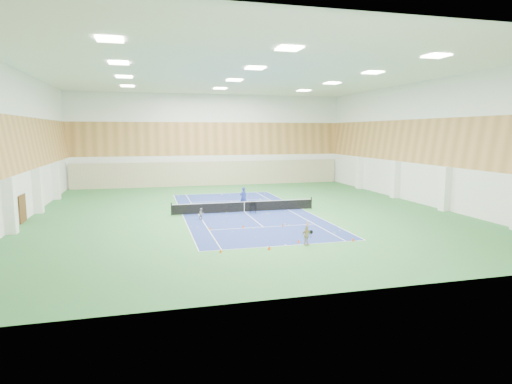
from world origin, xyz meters
TOP-DOWN VIEW (x-y plane):
  - ground at (0.00, 0.00)m, footprint 40.00×40.00m
  - room_shell at (0.00, 0.00)m, footprint 36.00×40.00m
  - wood_cladding at (0.00, 0.00)m, footprint 36.00×40.00m
  - ceiling_light_grid at (0.00, 0.00)m, footprint 21.40×25.40m
  - court_surface at (0.00, 0.00)m, footprint 10.97×23.77m
  - tennis_balls_scatter at (0.00, 0.00)m, footprint 10.57×22.77m
  - tennis_net at (0.00, 0.00)m, footprint 12.80×0.10m
  - back_curtain at (0.00, 19.75)m, footprint 35.40×0.16m
  - door_left_b at (-17.92, 0.00)m, footprint 0.08×1.80m
  - coach at (0.43, 2.31)m, footprint 0.82×0.68m
  - child_court at (-4.15, -2.57)m, footprint 0.58×0.53m
  - child_apron at (1.26, -12.05)m, footprint 0.80×0.51m
  - ball_cart at (0.59, -0.81)m, footprint 0.72×0.72m
  - cone_svc_a at (-3.98, -6.14)m, footprint 0.18×0.18m
  - cone_svc_b at (-1.51, -6.26)m, footprint 0.21×0.21m
  - cone_svc_c at (1.50, -6.54)m, footprint 0.17×0.17m
  - cone_svc_d at (3.53, -6.47)m, footprint 0.22×0.22m
  - cone_base_a at (-4.27, -12.35)m, footprint 0.21×0.21m
  - cone_base_b at (-1.29, -12.47)m, footprint 0.23×0.23m
  - cone_base_c at (0.99, -11.36)m, footprint 0.21×0.21m
  - cone_base_d at (4.58, -11.84)m, footprint 0.21×0.21m

SIDE VIEW (x-z plane):
  - ground at x=0.00m, z-range 0.00..0.00m
  - court_surface at x=0.00m, z-range 0.00..0.01m
  - tennis_balls_scatter at x=0.00m, z-range 0.01..0.08m
  - cone_svc_c at x=1.50m, z-range 0.00..0.19m
  - cone_svc_a at x=-3.98m, z-range 0.00..0.19m
  - cone_base_d at x=4.58m, z-range 0.00..0.23m
  - cone_base_c at x=0.99m, z-range 0.00..0.23m
  - cone_base_a at x=-4.27m, z-range 0.00..0.23m
  - cone_svc_b at x=-1.51m, z-range 0.00..0.23m
  - cone_svc_d at x=3.53m, z-range 0.00..0.24m
  - cone_base_b at x=-1.29m, z-range 0.00..0.25m
  - child_court at x=-4.15m, z-range 0.00..0.97m
  - ball_cart at x=0.59m, z-range 0.00..0.99m
  - tennis_net at x=0.00m, z-range 0.00..1.10m
  - child_apron at x=1.26m, z-range 0.00..1.26m
  - coach at x=0.43m, z-range 0.00..1.93m
  - door_left_b at x=-17.92m, z-range 0.00..2.20m
  - back_curtain at x=0.00m, z-range 0.00..3.20m
  - room_shell at x=0.00m, z-range 0.00..12.00m
  - wood_cladding at x=0.00m, z-range 4.00..12.00m
  - ceiling_light_grid at x=0.00m, z-range 11.89..11.95m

